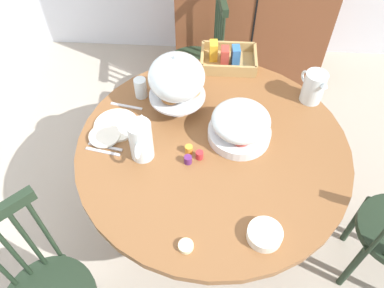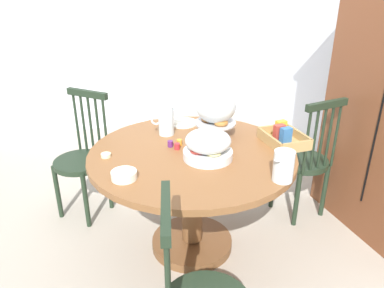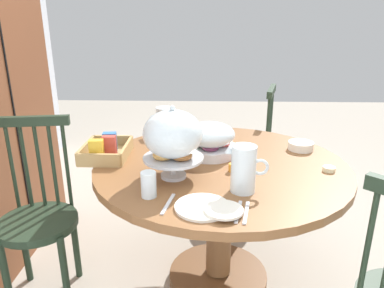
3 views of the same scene
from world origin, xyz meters
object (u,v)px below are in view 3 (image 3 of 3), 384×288
(windsor_chair_by_cabinet, at_px, (39,220))
(fruit_platter_covered, at_px, (209,139))
(butter_dish, at_px, (329,169))
(pastry_stand_with_dome, at_px, (173,137))
(cereal_bowl, at_px, (301,146))
(milk_pitcher, at_px, (244,171))
(china_plate_small, at_px, (224,210))
(dining_table, at_px, (220,196))
(orange_juice_pitcher, at_px, (165,122))
(drinking_glass, at_px, (149,184))
(cereal_basket, at_px, (106,150))
(china_plate_large, at_px, (202,207))
(windsor_chair_near_window, at_px, (249,153))

(windsor_chair_by_cabinet, distance_m, fruit_platter_covered, 0.99)
(fruit_platter_covered, xyz_separation_m, butter_dish, (-0.21, -0.58, -0.07))
(pastry_stand_with_dome, distance_m, cereal_bowl, 0.82)
(milk_pitcher, relative_size, china_plate_small, 1.37)
(butter_dish, bearing_deg, china_plate_small, 128.77)
(cereal_bowl, relative_size, butter_dish, 2.33)
(dining_table, distance_m, windsor_chair_by_cabinet, 0.95)
(orange_juice_pitcher, distance_m, drinking_glass, 0.89)
(cereal_basket, bearing_deg, china_plate_large, -136.31)
(china_plate_small, bearing_deg, windsor_chair_by_cabinet, 66.62)
(butter_dish, bearing_deg, orange_juice_pitcher, 55.64)
(windsor_chair_by_cabinet, distance_m, pastry_stand_with_dome, 0.86)
(dining_table, bearing_deg, fruit_platter_covered, 25.95)
(fruit_platter_covered, distance_m, drinking_glass, 0.57)
(pastry_stand_with_dome, bearing_deg, orange_juice_pitcher, 9.33)
(windsor_chair_by_cabinet, distance_m, cereal_bowl, 1.47)
(fruit_platter_covered, height_order, butter_dish, fruit_platter_covered)
(cereal_basket, bearing_deg, drinking_glass, -146.72)
(china_plate_large, bearing_deg, milk_pitcher, -47.50)
(dining_table, distance_m, milk_pitcher, 0.44)
(cereal_basket, distance_m, china_plate_large, 0.75)
(fruit_platter_covered, bearing_deg, windsor_chair_near_window, -22.50)
(china_plate_large, bearing_deg, dining_table, -10.95)
(milk_pitcher, bearing_deg, butter_dish, -62.42)
(windsor_chair_near_window, height_order, cereal_bowl, windsor_chair_near_window)
(cereal_basket, relative_size, butter_dish, 5.27)
(pastry_stand_with_dome, relative_size, orange_juice_pitcher, 1.88)
(milk_pitcher, xyz_separation_m, china_plate_large, (-0.16, 0.17, -0.09))
(dining_table, distance_m, pastry_stand_with_dome, 0.49)
(dining_table, bearing_deg, pastry_stand_with_dome, 129.06)
(orange_juice_pitcher, xyz_separation_m, butter_dish, (-0.59, -0.86, -0.07))
(windsor_chair_by_cabinet, relative_size, china_plate_small, 6.50)
(pastry_stand_with_dome, bearing_deg, butter_dish, -82.79)
(windsor_chair_near_window, bearing_deg, cereal_basket, 133.98)
(windsor_chair_near_window, bearing_deg, milk_pitcher, 171.32)
(milk_pitcher, relative_size, butter_dish, 3.42)
(windsor_chair_near_window, bearing_deg, china_plate_large, 165.48)
(china_plate_small, distance_m, cereal_bowl, 0.87)
(orange_juice_pitcher, height_order, cereal_basket, orange_juice_pitcher)
(pastry_stand_with_dome, distance_m, milk_pitcher, 0.35)
(milk_pitcher, bearing_deg, windsor_chair_by_cabinet, 78.69)
(windsor_chair_by_cabinet, height_order, cereal_bowl, windsor_chair_by_cabinet)
(windsor_chair_near_window, xyz_separation_m, windsor_chair_by_cabinet, (-1.03, 1.21, 0.00))
(china_plate_small, distance_m, butter_dish, 0.68)
(milk_pitcher, relative_size, cereal_basket, 0.65)
(windsor_chair_near_window, height_order, china_plate_large, windsor_chair_near_window)
(fruit_platter_covered, distance_m, cereal_bowl, 0.53)
(windsor_chair_by_cabinet, xyz_separation_m, pastry_stand_with_dome, (-0.07, -0.71, 0.49))
(cereal_basket, xyz_separation_m, butter_dish, (-0.15, -1.13, -0.03))
(cereal_basket, relative_size, china_plate_small, 2.11)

